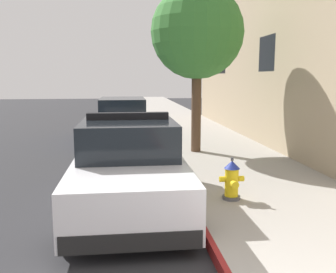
{
  "coord_description": "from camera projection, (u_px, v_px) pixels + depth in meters",
  "views": [
    {
      "loc": [
        -1.15,
        -2.36,
        2.31
      ],
      "look_at": [
        -0.19,
        5.81,
        1.0
      ],
      "focal_mm": 39.52,
      "sensor_mm": 36.0,
      "label": 1
    }
  ],
  "objects": [
    {
      "name": "ground_plane",
      "position": [
        27.0,
        152.0,
        12.13
      ],
      "size": [
        34.18,
        60.0,
        0.2
      ],
      "primitive_type": "cube",
      "color": "#2B2B2D"
    },
    {
      "name": "sidewalk_pavement",
      "position": [
        206.0,
        143.0,
        12.79
      ],
      "size": [
        3.27,
        60.0,
        0.17
      ],
      "primitive_type": "cube",
      "color": "#9E9991",
      "rests_on": "ground"
    },
    {
      "name": "curb_painted_edge",
      "position": [
        158.0,
        144.0,
        12.6
      ],
      "size": [
        0.08,
        60.0,
        0.17
      ],
      "primitive_type": "cube",
      "color": "maroon",
      "rests_on": "ground"
    },
    {
      "name": "police_cruiser",
      "position": [
        129.0,
        163.0,
        6.83
      ],
      "size": [
        1.94,
        4.84,
        1.68
      ],
      "color": "white",
      "rests_on": "ground"
    },
    {
      "name": "parked_car_silver_ahead",
      "position": [
        123.0,
        120.0,
        13.81
      ],
      "size": [
        1.94,
        4.84,
        1.56
      ],
      "color": "navy",
      "rests_on": "ground"
    },
    {
      "name": "fire_hydrant",
      "position": [
        232.0,
        180.0,
        6.54
      ],
      "size": [
        0.44,
        0.4,
        0.76
      ],
      "color": "#4C4C51",
      "rests_on": "sidewalk_pavement"
    },
    {
      "name": "street_tree",
      "position": [
        197.0,
        33.0,
        10.38
      ],
      "size": [
        2.62,
        2.62,
        4.72
      ],
      "color": "brown",
      "rests_on": "sidewalk_pavement"
    }
  ]
}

